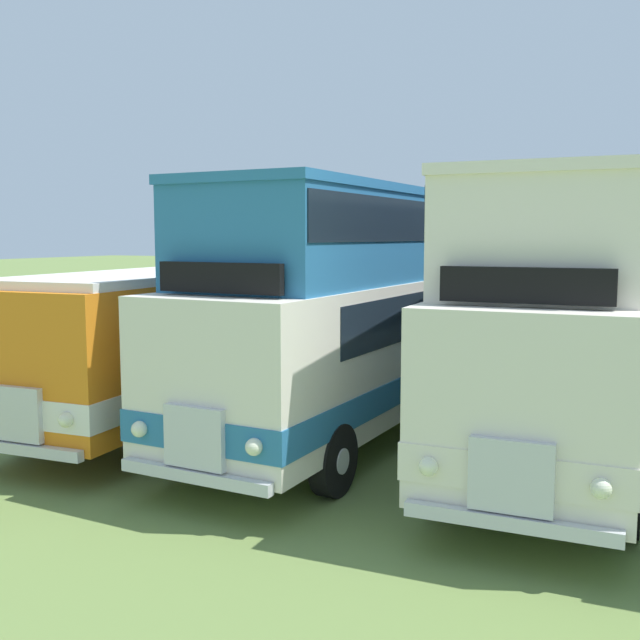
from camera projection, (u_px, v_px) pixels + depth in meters
bus_first_in_row at (212, 325)px, 15.76m from camera, size 3.14×11.34×2.99m
bus_second_in_row at (360, 300)px, 13.66m from camera, size 3.01×9.98×4.49m
bus_third_in_row at (564, 307)px, 12.36m from camera, size 2.76×10.09×4.49m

